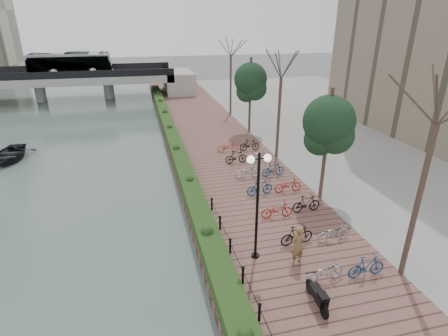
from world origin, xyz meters
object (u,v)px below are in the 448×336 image
object	(u,v)px
motorcycle	(317,294)
pedestrian	(297,245)
lamppost	(258,185)
boat	(9,154)

from	to	relation	value
motorcycle	pedestrian	size ratio (longest dim) A/B	0.83
lamppost	pedestrian	bearing A→B (deg)	-28.09
motorcycle	pedestrian	world-z (taller)	pedestrian
lamppost	pedestrian	world-z (taller)	lamppost
lamppost	motorcycle	size ratio (longest dim) A/B	3.23
lamppost	motorcycle	distance (m)	4.67
lamppost	motorcycle	bearing A→B (deg)	-68.53
lamppost	boat	distance (m)	22.91
pedestrian	boat	size ratio (longest dim) A/B	0.41
lamppost	boat	bearing A→B (deg)	130.88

